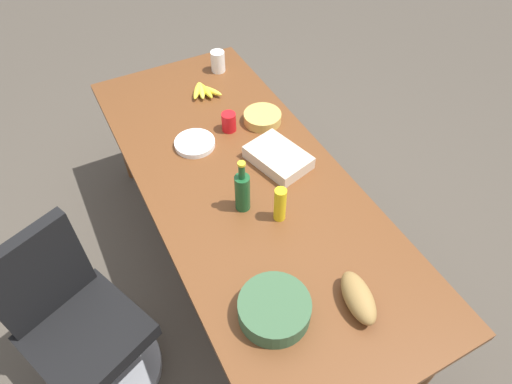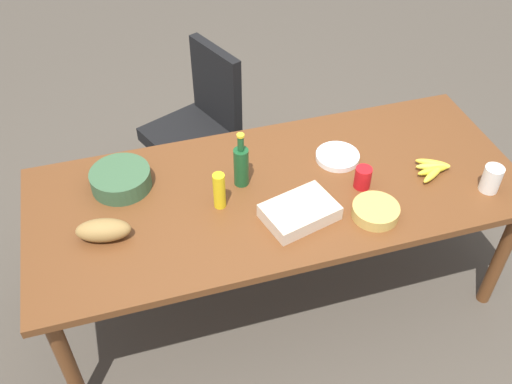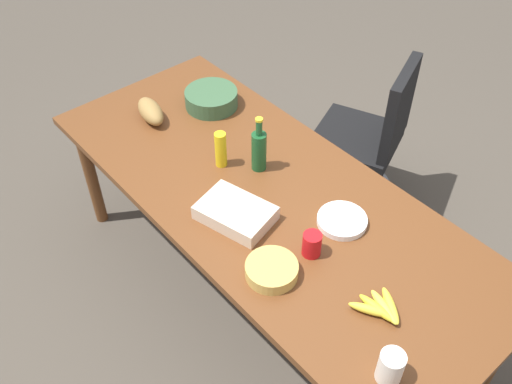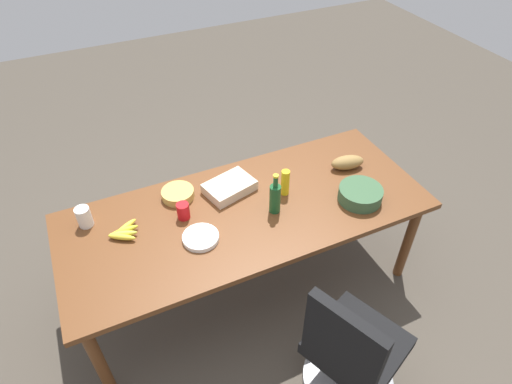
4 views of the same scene
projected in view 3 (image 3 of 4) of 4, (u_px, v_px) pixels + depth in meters
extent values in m
plane|color=#4B443A|center=(265.00, 293.00, 3.17)|extent=(10.00, 10.00, 0.00)
cube|color=brown|center=(267.00, 196.00, 2.65)|extent=(2.37, 0.98, 0.04)
cylinder|color=brown|center=(499.00, 349.00, 2.51)|extent=(0.07, 0.07, 0.73)
cylinder|color=brown|center=(201.00, 121.00, 3.70)|extent=(0.07, 0.07, 0.73)
cylinder|color=brown|center=(91.00, 175.00, 3.33)|extent=(0.07, 0.07, 0.73)
cylinder|color=gray|center=(348.00, 188.00, 3.74)|extent=(0.56, 0.56, 0.05)
cylinder|color=gray|center=(352.00, 163.00, 3.59)|extent=(0.06, 0.06, 0.38)
cube|color=black|center=(355.00, 140.00, 3.46)|extent=(0.63, 0.63, 0.09)
cube|color=black|center=(399.00, 110.00, 3.19)|extent=(0.22, 0.42, 0.50)
ellipsoid|color=olive|center=(151.00, 111.00, 3.01)|extent=(0.26, 0.16, 0.10)
cylinder|color=white|center=(390.00, 367.00, 1.93)|extent=(0.10, 0.10, 0.13)
cube|color=beige|center=(236.00, 213.00, 2.49)|extent=(0.37, 0.29, 0.07)
cylinder|color=#194F26|center=(259.00, 151.00, 2.69)|extent=(0.08, 0.08, 0.20)
cylinder|color=#194F26|center=(259.00, 128.00, 2.59)|extent=(0.03, 0.03, 0.08)
cylinder|color=gold|center=(259.00, 120.00, 2.56)|extent=(0.04, 0.04, 0.01)
cylinder|color=#375B3A|center=(211.00, 99.00, 3.10)|extent=(0.29, 0.29, 0.09)
cylinder|color=yellow|center=(221.00, 149.00, 2.71)|extent=(0.07, 0.07, 0.19)
ellipsoid|color=yellow|center=(390.00, 306.00, 2.16)|extent=(0.16, 0.12, 0.04)
ellipsoid|color=#DAD641|center=(384.00, 307.00, 2.15)|extent=(0.17, 0.08, 0.04)
ellipsoid|color=gold|center=(377.00, 308.00, 2.15)|extent=(0.17, 0.04, 0.04)
ellipsoid|color=yellow|center=(370.00, 310.00, 2.14)|extent=(0.16, 0.12, 0.04)
cylinder|color=white|center=(342.00, 221.00, 2.49)|extent=(0.26, 0.26, 0.03)
cylinder|color=red|center=(312.00, 244.00, 2.34)|extent=(0.08, 0.08, 0.11)
cylinder|color=tan|center=(272.00, 270.00, 2.27)|extent=(0.23, 0.23, 0.06)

